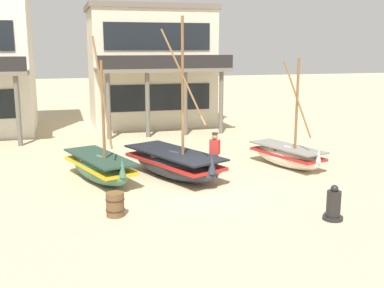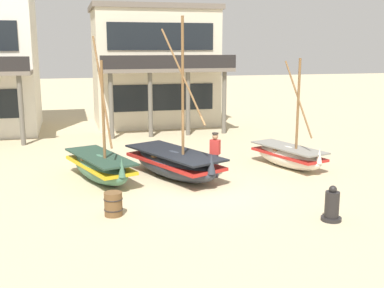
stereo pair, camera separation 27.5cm
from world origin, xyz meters
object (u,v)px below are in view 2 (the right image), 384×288
Objects in this scene: fishing_boat_centre_large at (174,163)px; fisherman_by_hull at (215,155)px; fishing_boat_near_left at (288,155)px; capstan_winch at (332,206)px; harbor_building_main at (154,66)px; wooden_barrel at (113,204)px; fishing_boat_far_right at (100,166)px.

fisherman_by_hull is at bearing -13.88° from fishing_boat_centre_large.
fishing_boat_centre_large is at bearing 166.12° from fisherman_by_hull.
fishing_boat_near_left reaches higher than capstan_winch.
harbor_building_main is (-1.72, 18.13, 3.19)m from capstan_winch.
fishing_boat_near_left is 6.23× the size of wooden_barrel.
fishing_boat_far_right is 8.29m from capstan_winch.
harbor_building_main reaches higher than fisherman_by_hull.
fisherman_by_hull reaches higher than wooden_barrel.
fishing_boat_centre_large is at bearing 53.80° from wooden_barrel.
fisherman_by_hull is at bearing 38.11° from wooden_barrel.
fishing_boat_near_left is at bearing 27.58° from wooden_barrel.
fishing_boat_far_right is (-2.71, 0.22, -0.02)m from fishing_boat_centre_large.
harbor_building_main reaches higher than fishing_boat_near_left.
fishing_boat_far_right reaches higher than fishing_boat_near_left.
fishing_boat_far_right is 13.47m from harbor_building_main.
wooden_barrel is (0.11, -3.77, -0.18)m from fishing_boat_far_right.
wooden_barrel is at bearing -152.42° from fishing_boat_near_left.
wooden_barrel is at bearing 161.61° from capstan_winch.
fishing_boat_far_right reaches higher than capstan_winch.
wooden_barrel is at bearing -141.89° from fisherman_by_hull.
capstan_winch reaches higher than wooden_barrel.
harbor_building_main is at bearing 71.00° from fishing_boat_far_right.
fishing_boat_near_left is 0.85× the size of fishing_boat_far_right.
capstan_winch is at bearing -84.59° from harbor_building_main.
fishing_boat_near_left is at bearing 0.66° from fishing_boat_far_right.
capstan_winch is at bearing -59.26° from fishing_boat_centre_large.
fishing_boat_near_left is 0.75× the size of fishing_boat_centre_large.
fishing_boat_far_right is (-7.50, -0.09, 0.05)m from fishing_boat_near_left.
fishing_boat_far_right is at bearing 175.37° from fishing_boat_centre_large.
fishing_boat_near_left is at bearing -75.30° from harbor_building_main.
fisherman_by_hull is at bearing -90.40° from harbor_building_main.
harbor_building_main is at bearing 104.70° from fishing_boat_near_left.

